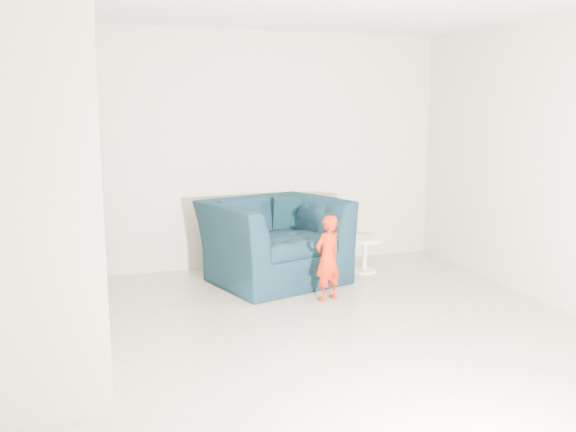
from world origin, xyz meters
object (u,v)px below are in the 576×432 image
Objects in this scene: armchair at (274,241)px; toddler at (328,258)px; side_table at (365,249)px; staircase at (30,233)px.

toddler is at bearing -86.83° from armchair.
staircase is (-3.33, -1.49, 0.68)m from side_table.
side_table is 3.71m from staircase.
armchair reaches higher than side_table.
side_table is at bearing 24.14° from staircase.
side_table is (1.08, 0.04, -0.17)m from armchair.
armchair is 0.37× the size of staircase.
armchair is 2.73m from staircase.
armchair is at bearing -178.01° from side_table.
toddler is at bearing -133.05° from side_table.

